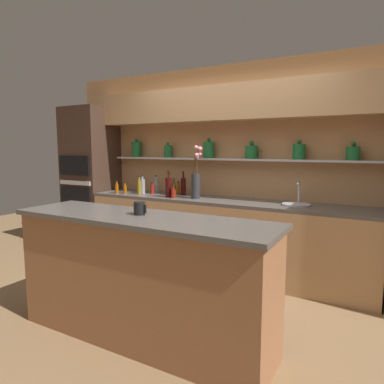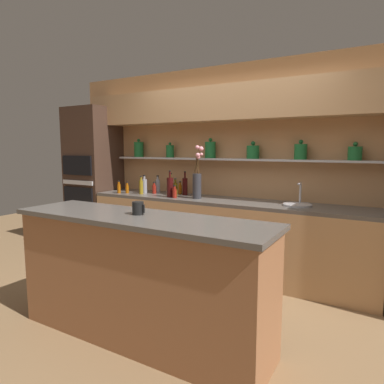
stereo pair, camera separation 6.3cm
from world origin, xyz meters
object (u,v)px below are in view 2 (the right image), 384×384
Objects in this scene: oven_tower at (94,179)px; bottle_spirit_1 at (158,186)px; bottle_oil_6 at (175,189)px; bottle_sauce_5 at (127,188)px; bottle_sauce_8 at (119,188)px; sink_fixture at (298,204)px; bottle_spirit_3 at (144,186)px; bottle_sauce_7 at (175,193)px; bottle_wine_2 at (185,186)px; coffee_mug at (138,208)px; bottle_spirit_9 at (171,185)px; bottle_oil_4 at (141,187)px; bottle_wine_10 at (170,187)px; bottle_sauce_11 at (154,189)px; flower_vase at (197,180)px; bottle_sauce_0 at (180,189)px.

oven_tower is 8.71× the size of bottle_spirit_1.
oven_tower is at bearing -180.00° from bottle_oil_6.
bottle_sauce_8 reaches higher than bottle_sauce_5.
sink_fixture is 1.21× the size of bottle_spirit_3.
bottle_sauce_7 is at bearing -173.05° from sink_fixture.
bottle_wine_2 reaches higher than bottle_sauce_7.
coffee_mug is (2.22, -1.67, -0.00)m from oven_tower.
bottle_spirit_3 is 0.88× the size of bottle_spirit_9.
bottle_oil_4 reaches higher than bottle_sauce_7.
bottle_sauce_8 is at bearing -155.48° from bottle_spirit_9.
oven_tower reaches higher than bottle_wine_10.
bottle_spirit_9 is (-0.24, 0.01, -0.00)m from bottle_wine_2.
oven_tower is 13.15× the size of bottle_sauce_11.
bottle_spirit_1 is 1.51× the size of bottle_sauce_11.
bottle_sauce_8 is at bearing -169.44° from bottle_oil_4.
flower_vase is 0.78m from bottle_sauce_11.
bottle_sauce_8 is 1.57× the size of coffee_mug.
bottle_spirit_9 is (0.67, 0.31, 0.05)m from bottle_sauce_8.
bottle_sauce_11 is at bearing 173.53° from bottle_oil_6.
bottle_spirit_3 is 0.36m from bottle_sauce_8.
sink_fixture is at bearing -5.88° from bottle_sauce_0.
oven_tower is 1.57m from bottle_wine_2.
coffee_mug is (0.35, -1.60, -0.08)m from flower_vase.
bottle_spirit_3 reaches higher than bottle_sauce_8.
bottle_spirit_3 is (-0.14, -0.13, 0.00)m from bottle_spirit_1.
bottle_spirit_9 reaches higher than bottle_sauce_5.
bottle_spirit_3 is (0.98, -0.00, -0.05)m from oven_tower.
bottle_sauce_8 is (-0.84, -0.17, -0.02)m from bottle_oil_6.
bottle_wine_10 reaches higher than bottle_wine_2.
bottle_sauce_0 is 1.01× the size of bottle_sauce_8.
bottle_oil_6 is at bearing 119.50° from bottle_sauce_7.
coffee_mug is (1.10, -1.71, 0.09)m from bottle_sauce_11.
flower_vase is at bearing 4.65° from bottle_sauce_8.
flower_vase reaches higher than bottle_spirit_9.
flower_vase is at bearing -10.51° from bottle_oil_6.
sink_fixture is 1.64m from bottle_sauce_0.
bottle_wine_10 is (0.05, -0.32, 0.06)m from bottle_sauce_0.
sink_fixture reaches higher than bottle_oil_6.
flower_vase reaches higher than bottle_spirit_1.
oven_tower is at bearing 165.78° from bottle_sauce_8.
bottle_spirit_9 is (-0.54, 0.21, -0.11)m from flower_vase.
flower_vase is 0.38m from bottle_wine_10.
bottle_wine_2 is at bearing 18.06° from bottle_sauce_8.
bottle_sauce_0 is at bearing 8.42° from bottle_spirit_1.
bottle_oil_4 is 0.72× the size of bottle_wine_10.
bottle_spirit_9 is 0.24m from bottle_sauce_11.
bottle_wine_10 reaches higher than bottle_spirit_9.
flower_vase is 2.61× the size of bottle_spirit_3.
bottle_sauce_8 is 0.74m from bottle_spirit_9.
bottle_sauce_8 is 0.51× the size of bottle_wine_10.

